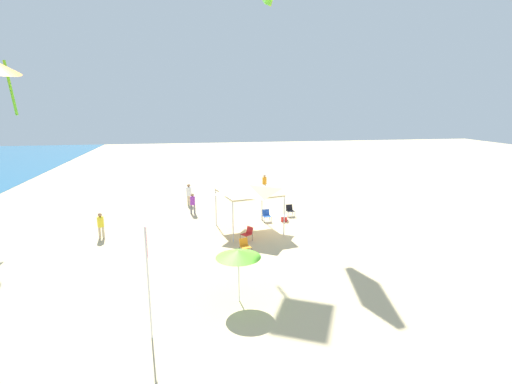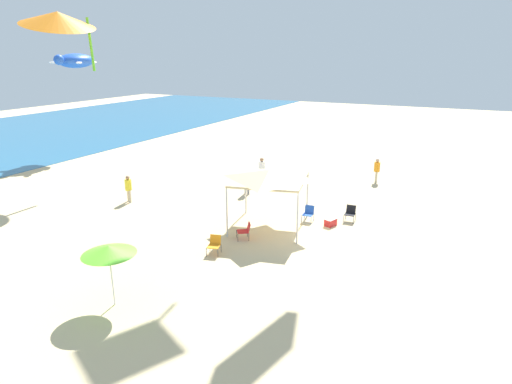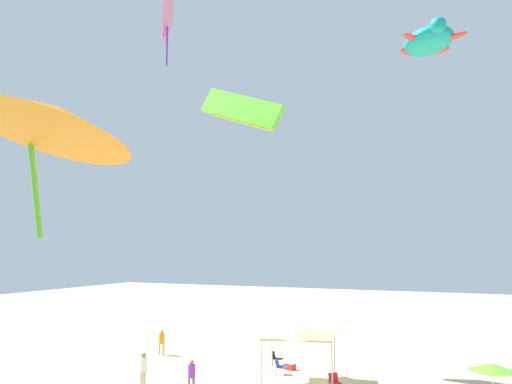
% 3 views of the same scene
% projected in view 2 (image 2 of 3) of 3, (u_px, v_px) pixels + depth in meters
% --- Properties ---
extents(ground, '(120.00, 120.00, 0.10)m').
position_uv_depth(ground, '(310.00, 237.00, 21.61)').
color(ground, '#D6BC8C').
extents(canopy_tent, '(4.27, 4.18, 3.02)m').
position_uv_depth(canopy_tent, '(270.00, 175.00, 22.00)').
color(canopy_tent, '#B7B7BC').
rests_on(canopy_tent, ground).
extents(beach_umbrella, '(1.87, 1.87, 2.27)m').
position_uv_depth(beach_umbrella, '(109.00, 250.00, 15.13)').
color(beach_umbrella, silver).
rests_on(beach_umbrella, ground).
extents(folding_chair_left_of_tent, '(0.66, 0.58, 0.82)m').
position_uv_depth(folding_chair_left_of_tent, '(350.00, 212.00, 23.50)').
color(folding_chair_left_of_tent, black).
rests_on(folding_chair_left_of_tent, ground).
extents(folding_chair_near_cooler, '(0.78, 0.81, 0.82)m').
position_uv_depth(folding_chair_near_cooler, '(245.00, 230.00, 21.16)').
color(folding_chair_near_cooler, black).
rests_on(folding_chair_near_cooler, ground).
extents(folding_chair_facing_ocean, '(0.65, 0.57, 0.82)m').
position_uv_depth(folding_chair_facing_ocean, '(309.00, 212.00, 23.47)').
color(folding_chair_facing_ocean, black).
rests_on(folding_chair_facing_ocean, ground).
extents(folding_chair_right_of_tent, '(0.74, 0.66, 0.82)m').
position_uv_depth(folding_chair_right_of_tent, '(214.00, 244.00, 19.62)').
color(folding_chair_right_of_tent, black).
rests_on(folding_chair_right_of_tent, ground).
extents(cooler_box, '(0.72, 0.59, 0.40)m').
position_uv_depth(cooler_box, '(331.00, 222.00, 22.90)').
color(cooler_box, red).
rests_on(cooler_box, ground).
extents(person_near_umbrella, '(0.37, 0.40, 1.58)m').
position_uv_depth(person_near_umbrella, '(247.00, 180.00, 27.87)').
color(person_near_umbrella, slate).
rests_on(person_near_umbrella, ground).
extents(person_far_stroller, '(0.44, 0.39, 1.66)m').
position_uv_depth(person_far_stroller, '(377.00, 168.00, 30.46)').
color(person_far_stroller, '#C6B28C').
rests_on(person_far_stroller, ground).
extents(person_beachcomber, '(0.38, 0.39, 1.62)m').
position_uv_depth(person_beachcomber, '(128.00, 187.00, 26.39)').
color(person_beachcomber, '#C6B28C').
rests_on(person_beachcomber, ground).
extents(person_by_tent, '(0.43, 0.42, 1.76)m').
position_uv_depth(person_by_tent, '(262.00, 168.00, 30.27)').
color(person_by_tent, '#C6B28C').
rests_on(person_by_tent, ground).
extents(kite_delta_orange, '(6.29, 6.31, 4.22)m').
position_uv_depth(kite_delta_orange, '(58.00, 19.00, 27.83)').
color(kite_delta_orange, orange).
extents(kite_turtle_blue, '(4.04, 3.59, 1.24)m').
position_uv_depth(kite_turtle_blue, '(75.00, 61.00, 37.52)').
color(kite_turtle_blue, blue).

